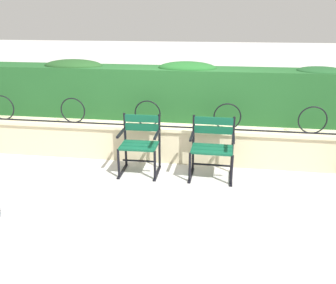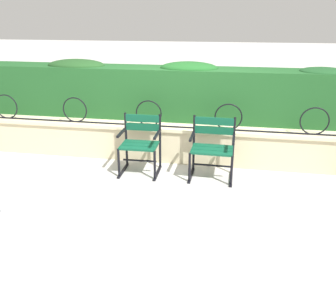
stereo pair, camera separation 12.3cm
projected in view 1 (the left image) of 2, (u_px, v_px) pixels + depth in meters
ground_plane at (167, 179)px, 5.11m from camera, size 60.00×60.00×0.00m
stone_wall at (174, 143)px, 5.70m from camera, size 7.28×0.41×0.58m
iron_arch_fence at (152, 116)px, 5.53m from camera, size 6.74×0.02×0.42m
hedge_row at (177, 91)px, 5.94m from camera, size 7.13×0.69×0.95m
park_chair_left at (140, 143)px, 5.22m from camera, size 0.58×0.53×0.86m
park_chair_right at (212, 146)px, 5.08m from camera, size 0.63×0.53×0.87m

